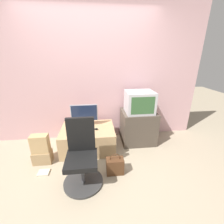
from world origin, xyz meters
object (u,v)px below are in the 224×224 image
main_monitor (84,115)px  mouse (96,129)px  keyboard (84,130)px  office_chair (82,159)px  crt_tv (140,102)px  cardboard_box_lower (43,157)px  book (44,173)px  handbag (115,166)px

main_monitor → mouse: main_monitor is taller
keyboard → office_chair: 0.70m
crt_tv → office_chair: (-1.04, -0.91, -0.50)m
main_monitor → cardboard_box_lower: 0.98m
main_monitor → book: size_ratio=3.00×
keyboard → cardboard_box_lower: size_ratio=1.06×
crt_tv → handbag: bearing=-124.7°
main_monitor → crt_tv: (1.04, -0.00, 0.22)m
keyboard → main_monitor: bearing=90.1°
keyboard → office_chair: (0.00, -0.70, -0.07)m
mouse → book: (-0.82, -0.52, -0.43)m
cardboard_box_lower → crt_tv: bearing=14.4°
office_chair → book: bearing=162.6°
cardboard_box_lower → main_monitor: bearing=32.8°
office_chair → book: size_ratio=5.59×
mouse → cardboard_box_lower: bearing=-164.7°
office_chair → main_monitor: bearing=90.1°
keyboard → handbag: 0.83m
crt_tv → office_chair: crt_tv is taller
mouse → book: 1.06m
mouse → book: mouse is taller
crt_tv → cardboard_box_lower: 1.94m
mouse → cardboard_box_lower: (-0.90, -0.25, -0.34)m
cardboard_box_lower → book: size_ratio=1.77×
cardboard_box_lower → book: cardboard_box_lower is taller
book → keyboard: bearing=39.6°
keyboard → book: (-0.61, -0.51, -0.42)m
mouse → cardboard_box_lower: 1.00m
office_chair → book: 0.73m
office_chair → cardboard_box_lower: bearing=146.5°
keyboard → mouse: size_ratio=4.61×
crt_tv → office_chair: size_ratio=0.56×
handbag → mouse: bearing=112.6°
crt_tv → book: bearing=-156.6°
office_chair → handbag: (0.47, 0.08, -0.23)m
main_monitor → mouse: (0.21, -0.20, -0.19)m
main_monitor → keyboard: bearing=-89.9°
main_monitor → keyboard: main_monitor is taller
handbag → book: size_ratio=2.09×
keyboard → office_chair: office_chair is taller
office_chair → book: office_chair is taller
main_monitor → office_chair: (0.00, -0.91, -0.27)m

